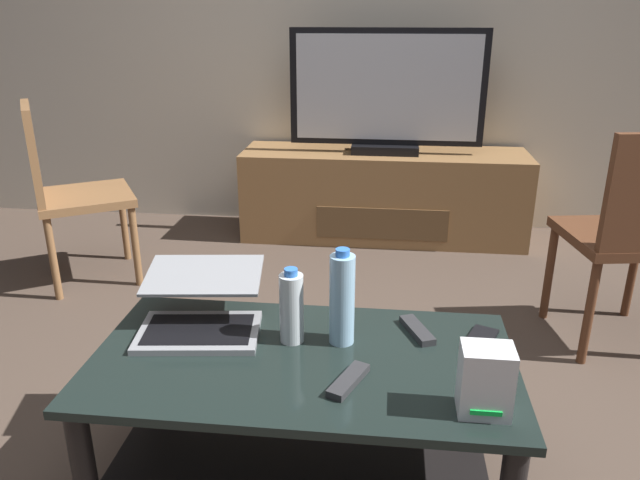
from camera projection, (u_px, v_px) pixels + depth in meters
ground_plane at (301, 470)px, 1.84m from camera, size 7.68×7.68×0.00m
coffee_table at (303, 398)px, 1.70m from camera, size 1.15×0.61×0.43m
media_cabinet at (383, 195)px, 3.66m from camera, size 1.67×0.47×0.53m
television at (387, 95)px, 3.43m from camera, size 1.10×0.20×0.69m
dining_chair at (636, 229)px, 2.33m from camera, size 0.51×0.51×0.91m
side_chair at (65, 186)px, 2.96m from camera, size 0.61×0.61×0.90m
laptop at (201, 308)px, 1.79m from camera, size 0.39×0.40×0.15m
router_box at (485, 380)px, 1.39m from camera, size 0.12×0.10×0.17m
water_bottle_near at (292, 307)px, 1.69m from camera, size 0.07×0.07×0.22m
water_bottle_far at (342, 299)px, 1.68m from camera, size 0.07×0.07×0.28m
cell_phone at (481, 339)px, 1.73m from camera, size 0.12×0.16×0.01m
tv_remote at (417, 330)px, 1.76m from camera, size 0.10×0.16×0.02m
soundbar_remote at (348, 381)px, 1.52m from camera, size 0.10×0.16×0.02m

